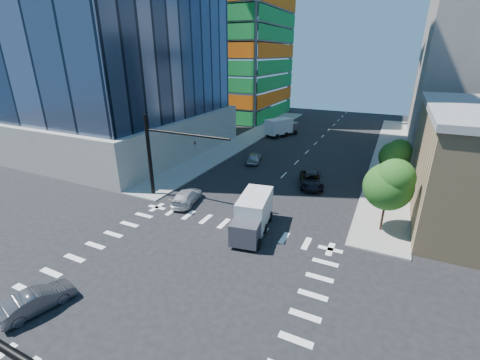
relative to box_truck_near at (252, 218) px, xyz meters
The scene contains 14 objects.
ground 9.00m from the box_truck_near, 103.37° to the right, with size 160.00×160.00×0.00m, color black.
road_markings 9.00m from the box_truck_near, 103.37° to the right, with size 20.00×20.00×0.01m, color silver.
sidewalk_ne 33.07m from the box_truck_near, 71.58° to the left, with size 5.00×60.00×0.15m, color gray.
sidewalk_nw 34.59m from the box_truck_near, 114.90° to the left, with size 5.00×60.00×0.15m, color gray.
construction_building 65.15m from the box_truck_near, 118.95° to the left, with size 25.16×34.50×70.60m.
signal_mast_nw 13.04m from the box_truck_near, 166.69° to the left, with size 10.20×0.40×9.00m.
tree_south 12.25m from the box_truck_near, 26.43° to the left, with size 4.16×4.16×6.82m.
tree_north 20.55m from the box_truck_near, 57.78° to the left, with size 3.54×3.52×5.78m.
car_nb_far 13.34m from the box_truck_near, 80.82° to the left, with size 2.63×5.70×1.58m, color black.
car_sb_near 9.21m from the box_truck_near, 163.28° to the left, with size 2.09×5.13×1.49m, color silver.
car_sb_mid 20.09m from the box_truck_near, 112.61° to the left, with size 1.80×4.46×1.52m, color #A2A4A9.
car_sb_cross 16.64m from the box_truck_near, 120.15° to the right, with size 1.51×4.32×1.42m, color #4B4B50.
box_truck_near is the anchor object (origin of this frame).
box_truck_far 37.61m from the box_truck_near, 104.47° to the left, with size 5.22×7.04×3.40m.
Camera 1 is at (12.00, -14.54, 15.04)m, focal length 24.00 mm.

